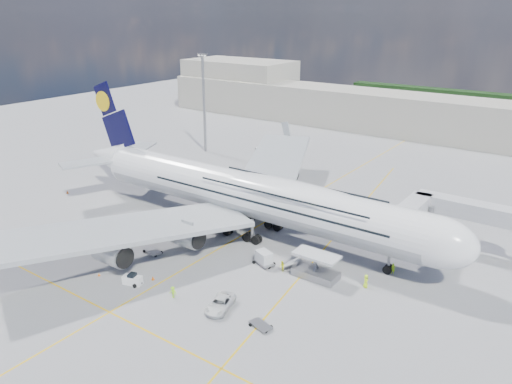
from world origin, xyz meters
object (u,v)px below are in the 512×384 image
Objects in this scene: catering_truck_outer at (264,157)px; crew_tug at (173,292)px; cargo_loader at (315,269)px; crew_wing at (121,229)px; cone_wing_left_outer at (230,176)px; cone_wing_right_outer at (99,274)px; cone_wing_left_inner at (233,207)px; crew_loader at (282,266)px; crew_van at (366,281)px; light_mast at (204,102)px; airliner at (250,194)px; dolly_back at (121,226)px; dolly_row_c at (120,227)px; dolly_row_a at (125,228)px; baggage_tug at (133,280)px; dolly_row_b at (153,251)px; jet_bridge at (449,213)px; dolly_nose_near at (264,258)px; cone_nose at (422,256)px; crew_nose at (393,269)px; cone_wing_right_inner at (153,278)px; catering_truck_inner at (261,173)px; dolly_nose_far at (261,325)px; cone_tail at (67,192)px; service_van at (220,304)px.

catering_truck_outer reaches higher than crew_tug.
crew_wing is at bearing -169.59° from cargo_loader.
cone_wing_right_outer is at bearing -75.00° from cone_wing_left_outer.
cone_wing_left_inner is at bearing -49.92° from cone_wing_left_outer.
crew_loader is 12.12m from crew_van.
cone_wing_left_outer is at bearing -35.72° from light_mast.
dolly_back is (-19.36, -11.82, -6.51)m from airliner.
dolly_row_c is 0.51× the size of catering_truck_outer.
baggage_tug reaches higher than dolly_row_a.
dolly_row_b is at bearing 102.04° from baggage_tug.
crew_tug is (-25.66, -33.75, -6.04)m from jet_bridge.
crew_tug is at bearing -19.58° from dolly_row_a.
dolly_back is at bearing 139.95° from dolly_row_c.
catering_truck_outer is 13.59× the size of cone_wing_left_inner.
dolly_nose_near is 6.90× the size of cone_nose.
cargo_loader is 11.49m from crew_nose.
catering_truck_inner is at bearing 105.42° from cone_wing_right_inner.
dolly_row_b is 9.47m from baggage_tug.
cargo_loader is 20.19m from crew_tug.
crew_loader is (19.71, 6.89, 0.47)m from dolly_row_b.
jet_bridge is 2.85× the size of catering_truck_outer.
dolly_back is 46.35m from crew_nose.
cone_wing_right_inner is (-18.89, 0.37, -0.04)m from dolly_nose_far.
dolly_back is at bearing 39.49° from crew_wing.
crew_nose is at bearing -10.77° from cone_wing_left_inner.
dolly_row_c is at bearing -137.40° from crew_loader.
crew_van is at bearing 32.22° from dolly_nose_near.
light_mast is 44.95× the size of cone_wing_left_outer.
dolly_row_a is 0.44× the size of catering_truck_inner.
baggage_tug reaches higher than cone_wing_right_outer.
catering_truck_inner is 12.95× the size of cone_wing_right_outer.
airliner reaches higher than cargo_loader.
dolly_back is 23.34m from cone_tail.
cargo_loader reaches higher than dolly_row_a.
crew_loader reaches higher than cone_wing_right_inner.
jet_bridge is at bearing 44.91° from service_van.
airliner is at bearing 156.77° from cargo_loader.
cone_nose is 0.87× the size of cone_tail.
light_mast reaches higher than cone_wing_left_inner.
cone_wing_left_inner is at bearing 102.63° from crew_tug.
baggage_tug is 0.46× the size of catering_truck_inner.
cone_wing_left_outer is at bearing 130.08° from cone_wing_left_inner.
catering_truck_inner is at bearing 89.32° from dolly_row_a.
crew_wing is 1.10× the size of crew_tug.
dolly_back is 28.18m from dolly_nose_near.
service_van is at bearing -63.24° from airliner.
dolly_nose_near is at bearing 57.98° from crew_van.
crew_van reaches higher than baggage_tug.
cargo_loader is 5.12× the size of crew_loader.
dolly_row_a is at bearing 147.36° from service_van.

